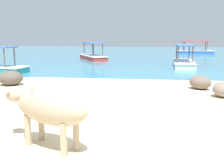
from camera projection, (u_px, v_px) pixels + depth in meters
sand_beach at (105, 149)px, 4.34m from camera, size 18.00×14.00×0.04m
water_surface at (139, 55)px, 25.83m from camera, size 60.00×36.00×0.03m
cow at (48, 107)px, 4.27m from camera, size 1.78×1.12×1.02m
shore_rock_large at (11, 78)px, 9.78m from camera, size 1.01×0.90×0.53m
shore_rock_medium at (200, 82)px, 9.07m from camera, size 0.97×0.97×0.46m
boat_red at (93, 56)px, 20.50m from camera, size 2.78×3.77×1.29m
boat_white at (184, 62)px, 15.95m from camera, size 1.41×3.74×1.29m
boat_blue at (195, 51)px, 26.95m from camera, size 3.70×1.23×1.29m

